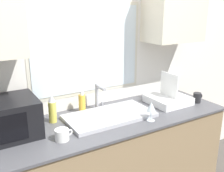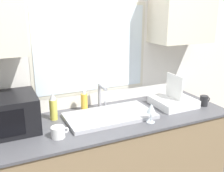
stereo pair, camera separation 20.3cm
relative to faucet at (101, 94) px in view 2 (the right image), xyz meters
name	(u,v)px [view 2 (the right image)]	position (x,y,z in m)	size (l,w,h in m)	color
countertop	(107,167)	(-0.03, -0.21, -0.59)	(2.08, 0.70, 0.92)	#8C7251
wall_back	(92,54)	(-0.03, 0.12, 0.34)	(6.00, 0.38, 2.60)	silver
sink_basin	(110,116)	(0.00, -0.20, -0.12)	(0.72, 0.38, 0.03)	#B2B2B7
faucet	(101,94)	(0.00, 0.00, 0.00)	(0.08, 0.16, 0.23)	#99999E
microwave	(6,114)	(-0.79, -0.10, 0.00)	(0.44, 0.38, 0.26)	black
dish_rack	(173,101)	(0.63, -0.20, -0.09)	(0.35, 0.34, 0.29)	white
spray_bottle	(53,107)	(-0.43, -0.05, -0.03)	(0.06, 0.06, 0.23)	#D8CC4C
soap_bottle	(84,102)	(-0.15, 0.01, -0.05)	(0.06, 0.06, 0.19)	gold
mug_near_sink	(58,132)	(-0.47, -0.36, -0.10)	(0.13, 0.10, 0.08)	white
wine_glass	(151,109)	(0.25, -0.42, -0.02)	(0.07, 0.07, 0.16)	silver
mug_by_rack	(204,101)	(0.89, -0.32, -0.09)	(0.11, 0.07, 0.09)	#262628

